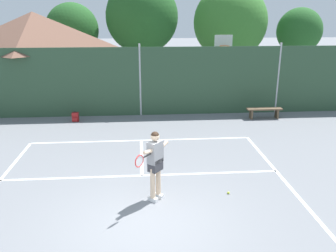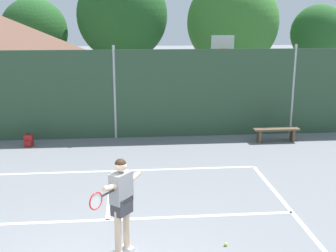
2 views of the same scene
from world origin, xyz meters
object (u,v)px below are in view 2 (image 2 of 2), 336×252
Objects in this scene: basketball_hoop at (222,67)px; tennis_ball at (226,244)px; backpack_red at (29,141)px; tennis_player at (121,199)px; courtside_bench at (276,132)px.

tennis_ball is at bearing -101.24° from basketball_hoop.
tennis_ball is 8.72m from backpack_red.
basketball_hoop is at bearing 68.36° from tennis_player.
basketball_hoop reaches higher than tennis_player.
tennis_player is at bearing -127.16° from courtside_bench.
courtside_bench is at bearing 64.13° from tennis_ball.
basketball_hoop is 1.91× the size of tennis_player.
tennis_ball is 0.14× the size of backpack_red.
tennis_ball is at bearing -53.32° from backpack_red.
tennis_ball is 7.56m from courtside_bench.
tennis_player reaches higher than tennis_ball.
basketball_hoop reaches higher than backpack_red.
tennis_player reaches higher than courtside_bench.
courtside_bench is at bearing 52.84° from tennis_player.
courtside_bench is (1.38, -2.82, -1.95)m from basketball_hoop.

